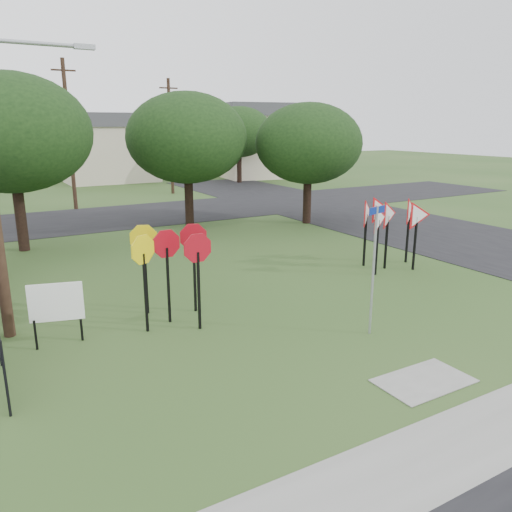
{
  "coord_description": "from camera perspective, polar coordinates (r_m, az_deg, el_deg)",
  "views": [
    {
      "loc": [
        -7.74,
        -8.79,
        5.2
      ],
      "look_at": [
        -0.94,
        3.0,
        1.6
      ],
      "focal_mm": 35.0,
      "sensor_mm": 36.0,
      "label": 1
    }
  ],
  "objects": [
    {
      "name": "far_pole_a",
      "position": [
        33.29,
        -20.56,
        12.87
      ],
      "size": [
        1.4,
        0.24,
        9.0
      ],
      "color": "#38261A",
      "rests_on": "ground"
    },
    {
      "name": "tree_near_right",
      "position": [
        26.9,
        6.03,
        12.65
      ],
      "size": [
        5.6,
        5.6,
        6.33
      ],
      "color": "black",
      "rests_on": "ground"
    },
    {
      "name": "house_mid",
      "position": [
        50.22,
        -16.78,
        11.86
      ],
      "size": [
        8.4,
        8.4,
        6.2
      ],
      "color": "beige",
      "rests_on": "ground"
    },
    {
      "name": "tree_near_mid",
      "position": [
        25.71,
        -7.9,
        13.21
      ],
      "size": [
        6.0,
        6.0,
        6.8
      ],
      "color": "black",
      "rests_on": "ground"
    },
    {
      "name": "tree_near_left",
      "position": [
        22.86,
        -26.26,
        12.47
      ],
      "size": [
        6.4,
        6.4,
        7.27
      ],
      "color": "black",
      "rests_on": "ground"
    },
    {
      "name": "far_pole_b",
      "position": [
        39.28,
        -9.74,
        13.36
      ],
      "size": [
        1.4,
        0.24,
        8.5
      ],
      "color": "#38261A",
      "rests_on": "ground"
    },
    {
      "name": "stop_sign_cluster",
      "position": [
        13.35,
        -9.88,
        0.3
      ],
      "size": [
        2.41,
        1.96,
        2.58
      ],
      "color": "black",
      "rests_on": "ground"
    },
    {
      "name": "tree_far_right",
      "position": [
        46.23,
        -1.96,
        13.98
      ],
      "size": [
        6.0,
        6.0,
        6.8
      ],
      "color": "black",
      "rests_on": "ground"
    },
    {
      "name": "curb_pad",
      "position": [
        11.3,
        18.64,
        -13.37
      ],
      "size": [
        2.0,
        1.2,
        0.02
      ],
      "primitive_type": "cube",
      "color": "gray",
      "rests_on": "ground"
    },
    {
      "name": "sidewalk",
      "position": [
        10.38,
        26.35,
        -16.86
      ],
      "size": [
        30.0,
        1.6,
        0.02
      ],
      "primitive_type": "cube",
      "color": "gray",
      "rests_on": "ground"
    },
    {
      "name": "ground",
      "position": [
        12.81,
        10.55,
        -9.39
      ],
      "size": [
        140.0,
        140.0,
        0.0
      ],
      "primitive_type": "plane",
      "color": "#28461A"
    },
    {
      "name": "yield_sign_cluster",
      "position": [
        19.02,
        15.02,
        4.35
      ],
      "size": [
        3.24,
        1.81,
        2.61
      ],
      "color": "black",
      "rests_on": "ground"
    },
    {
      "name": "street_right",
      "position": [
        27.74,
        16.19,
        3.44
      ],
      "size": [
        8.0,
        50.0,
        0.02
      ],
      "primitive_type": "cube",
      "color": "black",
      "rests_on": "ground"
    },
    {
      "name": "street_far",
      "position": [
        30.26,
        -14.73,
        4.45
      ],
      "size": [
        60.0,
        8.0,
        0.02
      ],
      "primitive_type": "cube",
      "color": "black",
      "rests_on": "ground"
    },
    {
      "name": "house_right",
      "position": [
        51.68,
        -0.07,
        13.09
      ],
      "size": [
        8.3,
        8.3,
        7.2
      ],
      "color": "beige",
      "rests_on": "ground"
    },
    {
      "name": "info_board",
      "position": [
        12.86,
        -21.88,
        -5.17
      ],
      "size": [
        1.22,
        0.36,
        1.57
      ],
      "color": "black",
      "rests_on": "ground"
    },
    {
      "name": "street_name_sign",
      "position": [
        12.68,
        13.3,
        -0.83
      ],
      "size": [
        0.66,
        0.2,
        3.29
      ],
      "color": "#9DA1A5",
      "rests_on": "ground"
    }
  ]
}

